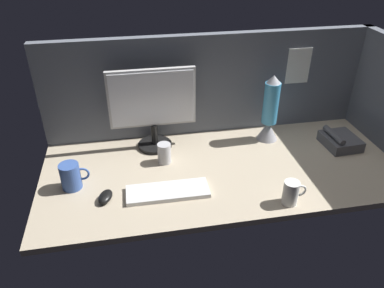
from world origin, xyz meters
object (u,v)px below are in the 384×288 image
at_px(monitor, 153,105).
at_px(lava_lamp, 270,113).
at_px(mug_ceramic_blue, 71,176).
at_px(desk_phone, 340,141).
at_px(mouse, 105,197).
at_px(keyboard, 168,191).
at_px(mug_ceramic_white, 291,193).
at_px(mug_steel, 164,153).

height_order(monitor, lava_lamp, monitor).
distance_m(mug_ceramic_blue, desk_phone, 1.39).
bearing_deg(monitor, desk_phone, -10.55).
xyz_separation_m(mouse, lava_lamp, (0.88, 0.37, 0.14)).
bearing_deg(keyboard, mug_ceramic_blue, 164.62).
relative_size(keyboard, mug_ceramic_blue, 2.84).
bearing_deg(mug_ceramic_white, mug_ceramic_blue, 163.19).
distance_m(keyboard, desk_phone, 0.99).
xyz_separation_m(mug_steel, desk_phone, (0.95, -0.02, -0.02)).
distance_m(keyboard, mouse, 0.27).
relative_size(monitor, keyboard, 1.20).
bearing_deg(mug_steel, monitor, 101.38).
distance_m(monitor, mug_ceramic_blue, 0.53).
height_order(keyboard, mouse, mouse).
bearing_deg(mug_ceramic_white, desk_phone, 41.09).
height_order(mouse, lava_lamp, lava_lamp).
bearing_deg(lava_lamp, mouse, -157.03).
xyz_separation_m(monitor, desk_phone, (0.98, -0.18, -0.21)).
xyz_separation_m(mug_ceramic_white, lava_lamp, (0.09, 0.54, 0.10)).
bearing_deg(mug_ceramic_blue, mug_steel, 16.44).
bearing_deg(mug_ceramic_white, keyboard, 162.64).
bearing_deg(lava_lamp, mug_ceramic_blue, -166.03).
distance_m(monitor, lava_lamp, 0.63).
distance_m(mouse, lava_lamp, 0.97).
xyz_separation_m(mug_ceramic_blue, mug_steel, (0.44, 0.13, -0.01)).
height_order(keyboard, mug_ceramic_blue, mug_ceramic_blue).
xyz_separation_m(monitor, mouse, (-0.26, -0.41, -0.22)).
relative_size(mouse, mug_ceramic_white, 0.86).
relative_size(monitor, mug_steel, 4.24).
bearing_deg(lava_lamp, monitor, 176.53).
xyz_separation_m(monitor, lava_lamp, (0.62, -0.04, -0.08)).
xyz_separation_m(mug_ceramic_white, mug_ceramic_blue, (-0.93, 0.28, 0.01)).
bearing_deg(mug_ceramic_white, mug_steel, 140.33).
xyz_separation_m(monitor, mug_ceramic_white, (0.53, -0.58, -0.19)).
distance_m(mouse, desk_phone, 1.26).
bearing_deg(mug_steel, lava_lamp, 12.11).
distance_m(mouse, mug_ceramic_blue, 0.19).
relative_size(mouse, mug_ceramic_blue, 0.74).
bearing_deg(keyboard, mug_ceramic_white, -16.61).
relative_size(mug_ceramic_white, lava_lamp, 0.30).
xyz_separation_m(mouse, mug_ceramic_blue, (-0.15, 0.12, 0.05)).
relative_size(mouse, lava_lamp, 0.26).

